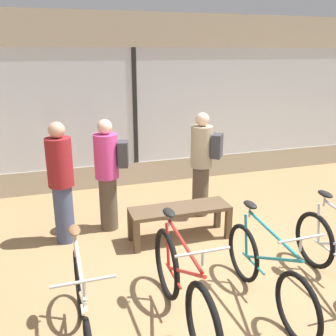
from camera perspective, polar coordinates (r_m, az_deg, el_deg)
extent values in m
plane|color=#99754C|center=(4.32, 7.24, -18.86)|extent=(24.00, 24.00, 0.00)
cube|color=#B2A893|center=(7.44, -4.83, -0.74)|extent=(12.00, 0.08, 0.45)
cube|color=silver|center=(7.14, -5.10, 9.22)|extent=(12.00, 0.04, 2.15)
cube|color=#B2A893|center=(7.07, -5.42, 20.31)|extent=(12.00, 0.08, 0.60)
cube|color=black|center=(7.11, -5.05, 9.19)|extent=(0.08, 0.02, 2.15)
torus|color=black|center=(3.98, -13.48, -16.83)|extent=(0.04, 0.67, 0.67)
cylinder|color=beige|center=(3.38, -12.95, -18.69)|extent=(0.03, 0.97, 0.51)
cylinder|color=beige|center=(3.82, -13.69, -14.18)|extent=(0.03, 0.11, 0.49)
cylinder|color=beige|center=(3.26, -13.34, -14.46)|extent=(0.03, 0.90, 0.10)
cylinder|color=beige|center=(3.79, -13.17, -18.79)|extent=(0.03, 0.47, 0.03)
cylinder|color=#B2B2B7|center=(3.63, -13.99, -10.33)|extent=(0.02, 0.02, 0.14)
ellipsoid|color=brown|center=(3.59, -14.09, -9.20)|extent=(0.11, 0.22, 0.06)
cylinder|color=#B2B2B7|center=(2.83, -12.67, -17.53)|extent=(0.02, 0.02, 0.12)
cylinder|color=#ADADB2|center=(2.80, -12.76, -16.52)|extent=(0.46, 0.02, 0.02)
torus|color=black|center=(4.11, -0.22, -14.38)|extent=(0.06, 0.76, 0.76)
torus|color=black|center=(3.35, 5.41, -23.08)|extent=(0.06, 0.76, 0.76)
cylinder|color=red|center=(3.55, 2.51, -15.52)|extent=(0.03, 0.94, 0.51)
cylinder|color=red|center=(3.96, -0.05, -11.73)|extent=(0.03, 0.11, 0.49)
cylinder|color=red|center=(3.43, 2.40, -11.41)|extent=(0.03, 0.87, 0.10)
cylinder|color=red|center=(3.93, 0.81, -16.06)|extent=(0.03, 0.45, 0.03)
cylinder|color=#B2B2B7|center=(3.78, 0.14, -7.91)|extent=(0.02, 0.02, 0.14)
ellipsoid|color=black|center=(3.75, 0.14, -6.80)|extent=(0.11, 0.22, 0.06)
cylinder|color=#B2B2B7|center=(3.03, 5.30, -13.60)|extent=(0.02, 0.02, 0.12)
cylinder|color=#ADADB2|center=(3.00, 5.33, -12.62)|extent=(0.46, 0.02, 0.02)
torus|color=black|center=(4.48, 11.37, -12.55)|extent=(0.05, 0.67, 0.67)
torus|color=black|center=(3.78, 19.13, -19.54)|extent=(0.05, 0.67, 0.67)
cylinder|color=#1E7A7F|center=(3.96, 15.44, -13.16)|extent=(0.03, 0.95, 0.51)
cylinder|color=#1E7A7F|center=(4.33, 11.81, -10.05)|extent=(0.03, 0.11, 0.49)
cylinder|color=#1E7A7F|center=(3.85, 15.53, -9.42)|extent=(0.03, 0.87, 0.10)
cylinder|color=#1E7A7F|center=(4.31, 12.85, -13.95)|extent=(0.03, 0.46, 0.03)
cylinder|color=#B2B2B7|center=(4.17, 12.35, -6.50)|extent=(0.02, 0.02, 0.14)
ellipsoid|color=black|center=(4.14, 12.42, -5.49)|extent=(0.11, 0.22, 0.06)
cylinder|color=#B2B2B7|center=(3.50, 19.55, -10.97)|extent=(0.02, 0.02, 0.12)
cylinder|color=#ADADB2|center=(3.47, 19.65, -10.09)|extent=(0.46, 0.02, 0.02)
torus|color=black|center=(4.96, 21.38, -10.18)|extent=(0.06, 0.69, 0.69)
cylinder|color=#BCBCC1|center=(4.83, 21.99, -7.84)|extent=(0.03, 0.11, 0.49)
cylinder|color=#BCBCC1|center=(4.80, 23.14, -11.34)|extent=(0.03, 0.47, 0.03)
cylinder|color=#B2B2B7|center=(4.68, 22.72, -4.59)|extent=(0.02, 0.02, 0.14)
ellipsoid|color=black|center=(4.65, 22.84, -3.68)|extent=(0.11, 0.22, 0.06)
cube|color=brown|center=(5.19, 1.84, -6.25)|extent=(1.40, 0.44, 0.05)
cube|color=brown|center=(4.98, -4.79, -10.50)|extent=(0.08, 0.08, 0.43)
cube|color=brown|center=(5.38, 9.17, -8.40)|extent=(0.08, 0.08, 0.43)
cube|color=brown|center=(5.29, -5.69, -8.74)|extent=(0.08, 0.08, 0.43)
cube|color=brown|center=(5.68, 7.55, -6.91)|extent=(0.08, 0.08, 0.43)
cylinder|color=brown|center=(5.59, -9.05, -5.32)|extent=(0.32, 0.32, 0.80)
cylinder|color=#D13D84|center=(5.35, -9.41, 1.78)|extent=(0.41, 0.41, 0.63)
sphere|color=beige|center=(5.26, -9.64, 6.20)|extent=(0.21, 0.21, 0.21)
cube|color=#38383D|center=(5.32, -6.86, 2.16)|extent=(0.20, 0.27, 0.36)
cylinder|color=#424C6B|center=(5.36, -15.55, -6.70)|extent=(0.32, 0.32, 0.82)
cylinder|color=maroon|center=(5.11, -16.21, 0.85)|extent=(0.42, 0.42, 0.65)
sphere|color=tan|center=(5.01, -16.63, 5.59)|extent=(0.21, 0.21, 0.21)
cylinder|color=brown|center=(6.01, 4.95, -3.45)|extent=(0.36, 0.36, 0.81)
cylinder|color=tan|center=(5.79, 5.14, 3.26)|extent=(0.48, 0.48, 0.64)
sphere|color=beige|center=(5.70, 5.26, 7.40)|extent=(0.21, 0.21, 0.21)
cube|color=#38383D|center=(5.73, 7.48, 3.36)|extent=(0.26, 0.28, 0.36)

